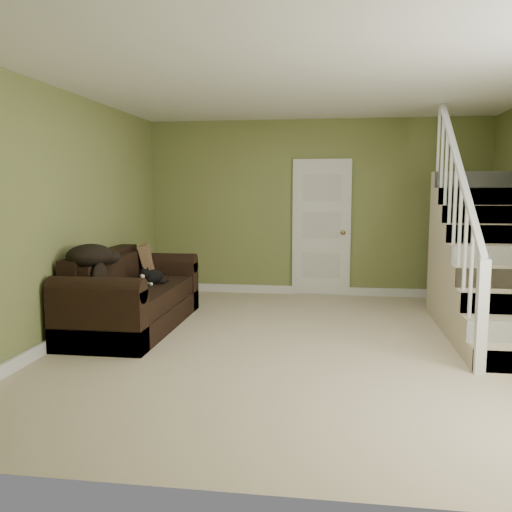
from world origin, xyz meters
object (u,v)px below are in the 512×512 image
(cat, at_px, (152,277))
(banana, at_px, (131,289))
(sofa, at_px, (130,299))
(side_table, at_px, (142,285))

(cat, relative_size, banana, 2.65)
(sofa, height_order, cat, sofa)
(sofa, relative_size, banana, 12.08)
(sofa, relative_size, side_table, 2.62)
(side_table, xyz_separation_m, cat, (0.42, -0.80, 0.25))
(sofa, distance_m, side_table, 1.02)
(side_table, bearing_deg, cat, -62.26)
(cat, distance_m, banana, 0.47)
(side_table, distance_m, banana, 1.31)
(sofa, xyz_separation_m, banana, (0.11, -0.26, 0.17))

